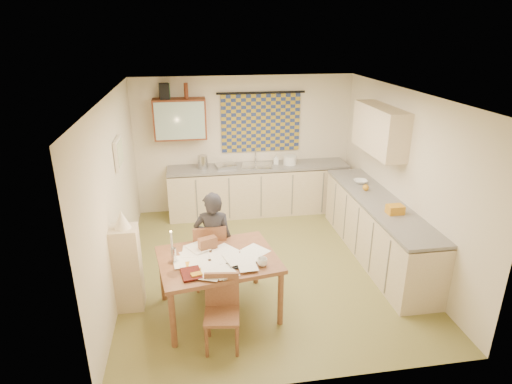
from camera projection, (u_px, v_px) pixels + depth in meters
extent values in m
cube|color=olive|center=(266.00, 266.00, 6.33)|extent=(4.00, 4.50, 0.02)
cube|color=white|center=(267.00, 93.00, 5.42)|extent=(4.00, 4.50, 0.02)
cube|color=beige|center=(244.00, 144.00, 7.95)|extent=(4.00, 0.02, 2.50)
cube|color=beige|center=(312.00, 274.00, 3.79)|extent=(4.00, 0.02, 2.50)
cube|color=beige|center=(115.00, 195.00, 5.58)|extent=(0.02, 4.50, 2.50)
cube|color=beige|center=(403.00, 179.00, 6.17)|extent=(0.02, 4.50, 2.50)
cube|color=navy|center=(261.00, 123.00, 7.81)|extent=(1.45, 0.03, 1.05)
cylinder|color=black|center=(261.00, 93.00, 7.60)|extent=(1.60, 0.04, 0.04)
cube|color=#562311|center=(180.00, 119.00, 7.42)|extent=(0.90, 0.34, 0.70)
cube|color=#99B2A5|center=(180.00, 121.00, 7.26)|extent=(0.84, 0.02, 0.64)
cube|color=#CFB68E|center=(380.00, 130.00, 6.43)|extent=(0.34, 1.30, 0.70)
cube|color=beige|center=(118.00, 153.00, 5.79)|extent=(0.04, 0.50, 0.40)
cube|color=white|center=(120.00, 153.00, 5.79)|extent=(0.01, 0.42, 0.32)
cube|color=#CFB68E|center=(258.00, 191.00, 7.99)|extent=(3.30, 0.60, 0.86)
cube|color=#64615E|center=(258.00, 167.00, 7.82)|extent=(3.30, 0.62, 0.04)
cube|color=#CFB68E|center=(376.00, 230.00, 6.45)|extent=(0.60, 2.95, 0.86)
cube|color=#64615E|center=(379.00, 201.00, 6.28)|extent=(0.62, 2.95, 0.04)
cube|color=white|center=(415.00, 272.00, 5.38)|extent=(0.55, 0.55, 0.83)
cube|color=black|center=(419.00, 241.00, 5.22)|extent=(0.53, 0.53, 0.03)
cube|color=silver|center=(257.00, 168.00, 7.83)|extent=(0.62, 0.54, 0.10)
cylinder|color=silver|center=(255.00, 156.00, 7.93)|extent=(0.04, 0.04, 0.28)
cube|color=silver|center=(226.00, 166.00, 7.72)|extent=(0.39, 0.35, 0.06)
cylinder|color=silver|center=(203.00, 162.00, 7.63)|extent=(0.23, 0.23, 0.24)
cylinder|color=white|center=(290.00, 160.00, 7.87)|extent=(0.30, 0.30, 0.16)
imported|color=white|center=(276.00, 159.00, 7.88)|extent=(0.11, 0.11, 0.19)
imported|color=white|center=(360.00, 182.00, 6.94)|extent=(0.29, 0.29, 0.05)
cube|color=orange|center=(395.00, 209.00, 5.80)|extent=(0.22, 0.16, 0.12)
sphere|color=orange|center=(366.00, 188.00, 6.62)|extent=(0.10, 0.10, 0.10)
cube|color=black|center=(164.00, 91.00, 7.21)|extent=(0.18, 0.22, 0.26)
cylinder|color=#195926|center=(168.00, 91.00, 7.22)|extent=(0.08, 0.08, 0.26)
cylinder|color=#562311|center=(186.00, 91.00, 7.26)|extent=(0.08, 0.08, 0.26)
cube|color=brown|center=(218.00, 260.00, 5.05)|extent=(1.51, 1.24, 0.05)
cube|color=brown|center=(210.00, 254.00, 5.72)|extent=(0.43, 0.43, 0.04)
cube|color=brown|center=(210.00, 244.00, 5.45)|extent=(0.42, 0.05, 0.46)
cube|color=brown|center=(222.00, 316.00, 4.58)|extent=(0.42, 0.42, 0.04)
cube|color=brown|center=(222.00, 289.00, 4.66)|extent=(0.38, 0.08, 0.41)
imported|color=black|center=(214.00, 242.00, 5.55)|extent=(0.59, 0.47, 1.38)
cube|color=#CFB68E|center=(128.00, 268.00, 5.20)|extent=(0.32, 0.30, 1.10)
cone|color=beige|center=(122.00, 219.00, 4.97)|extent=(0.20, 0.20, 0.22)
cube|color=brown|center=(208.00, 244.00, 5.20)|extent=(0.24, 0.17, 0.16)
imported|color=white|center=(262.00, 262.00, 4.86)|extent=(0.21, 0.21, 0.09)
imported|color=#6E0E07|center=(182.00, 275.00, 4.66)|extent=(0.30, 0.35, 0.03)
imported|color=orange|center=(186.00, 267.00, 4.83)|extent=(0.20, 0.25, 0.02)
cube|color=orange|center=(197.00, 275.00, 4.66)|extent=(0.14, 0.11, 0.04)
cube|color=black|center=(239.00, 268.00, 4.82)|extent=(0.14, 0.06, 0.02)
cylinder|color=silver|center=(174.00, 255.00, 4.92)|extent=(0.07, 0.07, 0.18)
cylinder|color=white|center=(171.00, 240.00, 4.85)|extent=(0.03, 0.03, 0.22)
sphere|color=#FFCC66|center=(171.00, 232.00, 4.77)|extent=(0.02, 0.02, 0.02)
cube|color=white|center=(256.00, 250.00, 5.22)|extent=(0.35, 0.36, 0.00)
cube|color=white|center=(191.00, 256.00, 5.08)|extent=(0.30, 0.35, 0.00)
cube|color=white|center=(226.00, 250.00, 5.22)|extent=(0.35, 0.36, 0.00)
cube|color=white|center=(226.00, 272.00, 4.74)|extent=(0.31, 0.35, 0.00)
cube|color=white|center=(249.00, 255.00, 5.09)|extent=(0.28, 0.34, 0.00)
cube|color=white|center=(242.00, 260.00, 4.98)|extent=(0.32, 0.36, 0.00)
cube|color=white|center=(221.00, 253.00, 5.12)|extent=(0.22, 0.30, 0.00)
cube|color=white|center=(208.00, 272.00, 4.73)|extent=(0.35, 0.36, 0.00)
cube|color=white|center=(201.00, 253.00, 5.11)|extent=(0.21, 0.30, 0.00)
cube|color=white|center=(183.00, 262.00, 4.93)|extent=(0.24, 0.32, 0.00)
cube|color=white|center=(199.00, 261.00, 4.94)|extent=(0.25, 0.32, 0.00)
cube|color=white|center=(191.00, 251.00, 5.16)|extent=(0.24, 0.31, 0.00)
cube|color=white|center=(219.00, 257.00, 5.01)|extent=(0.26, 0.33, 0.00)
cube|color=white|center=(212.00, 273.00, 4.69)|extent=(0.30, 0.35, 0.00)
cube|color=white|center=(211.00, 268.00, 4.79)|extent=(0.22, 0.30, 0.00)
cube|color=white|center=(223.00, 272.00, 4.72)|extent=(0.30, 0.35, 0.00)
cube|color=white|center=(250.00, 255.00, 5.05)|extent=(0.23, 0.31, 0.00)
cube|color=white|center=(198.00, 248.00, 5.22)|extent=(0.33, 0.36, 0.00)
cube|color=white|center=(235.00, 259.00, 4.97)|extent=(0.29, 0.34, 0.00)
cube|color=white|center=(247.00, 265.00, 4.84)|extent=(0.23, 0.31, 0.00)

